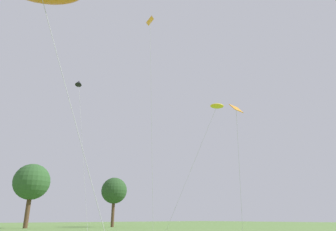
% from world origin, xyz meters
% --- Properties ---
extents(small_kite_bird_shape, '(2.61, 5.10, 10.35)m').
position_xyz_m(small_kite_bird_shape, '(11.14, 16.42, 10.08)').
color(small_kite_bird_shape, yellow).
rests_on(small_kite_bird_shape, ground).
extents(small_kite_stunt_black, '(1.55, 2.58, 13.47)m').
position_xyz_m(small_kite_stunt_black, '(3.54, 25.48, 13.00)').
color(small_kite_stunt_black, black).
rests_on(small_kite_stunt_black, ground).
extents(small_kite_streamer_purple, '(2.49, 2.12, 9.36)m').
position_xyz_m(small_kite_streamer_purple, '(10.27, 13.96, 8.64)').
color(small_kite_streamer_purple, orange).
rests_on(small_kite_streamer_purple, ground).
extents(small_kite_box_yellow, '(1.41, 1.02, 15.39)m').
position_xyz_m(small_kite_box_yellow, '(4.75, 16.63, 13.54)').
color(small_kite_box_yellow, orange).
rests_on(small_kite_box_yellow, ground).
extents(tree_broad_distant, '(7.11, 7.11, 12.40)m').
position_xyz_m(tree_broad_distant, '(12.59, 66.89, 8.77)').
color(tree_broad_distant, '#513823').
rests_on(tree_broad_distant, ground).
extents(tree_shrub_far, '(5.75, 5.75, 10.67)m').
position_xyz_m(tree_shrub_far, '(29.63, 63.36, 7.72)').
color(tree_shrub_far, '#513823').
rests_on(tree_shrub_far, ground).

